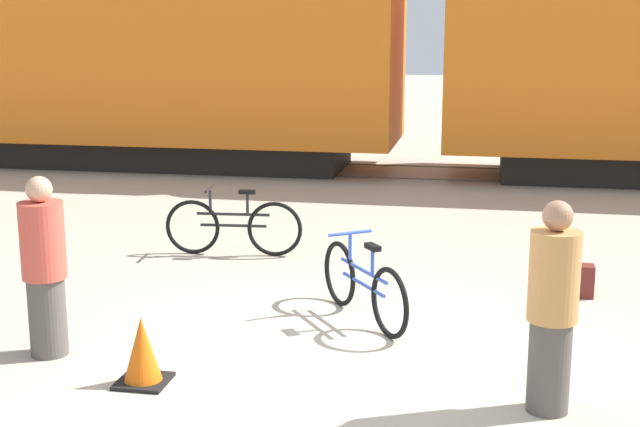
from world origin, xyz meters
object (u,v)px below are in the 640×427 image
object	(u,v)px
person_in_tan	(552,309)
backpack	(580,281)
freight_train	(424,14)
bicycle_black	(233,226)
bicycle_blue	(363,285)
traffic_cone	(142,353)
person_in_red	(44,268)

from	to	relation	value
person_in_tan	backpack	world-z (taller)	person_in_tan
freight_train	bicycle_black	size ratio (longest dim) A/B	32.12
bicycle_blue	backpack	world-z (taller)	bicycle_blue
person_in_tan	traffic_cone	size ratio (longest dim) A/B	2.89
freight_train	backpack	size ratio (longest dim) A/B	160.62
traffic_cone	freight_train	bearing A→B (deg)	82.41
freight_train	person_in_red	size ratio (longest dim) A/B	34.85
person_in_tan	backpack	size ratio (longest dim) A/B	4.68
freight_train	person_in_tan	xyz separation A→B (m)	(1.75, -10.34, -2.15)
person_in_red	person_in_tan	bearing A→B (deg)	160.91
bicycle_black	bicycle_blue	bearing A→B (deg)	-48.08
bicycle_black	traffic_cone	size ratio (longest dim) A/B	3.09
person_in_red	backpack	distance (m)	5.36
bicycle_black	person_in_tan	world-z (taller)	person_in_tan
freight_train	backpack	xyz separation A→B (m)	(2.24, -7.41, -2.77)
freight_train	traffic_cone	xyz separation A→B (m)	(-1.39, -10.42, -2.69)
bicycle_blue	traffic_cone	size ratio (longest dim) A/B	2.58
backpack	person_in_red	bearing A→B (deg)	-151.17
person_in_tan	traffic_cone	xyz separation A→B (m)	(-3.14, -0.08, -0.53)
person_in_tan	traffic_cone	world-z (taller)	person_in_tan
backpack	traffic_cone	bearing A→B (deg)	-140.37
person_in_red	backpack	world-z (taller)	person_in_red
person_in_red	person_in_tan	distance (m)	4.18
bicycle_blue	person_in_red	world-z (taller)	person_in_red
freight_train	bicycle_blue	xyz separation A→B (m)	(0.12, -8.59, -2.59)
person_in_red	person_in_tan	world-z (taller)	person_in_tan
bicycle_blue	traffic_cone	distance (m)	2.37
bicycle_black	traffic_cone	world-z (taller)	bicycle_black
freight_train	bicycle_black	bearing A→B (deg)	-105.42
freight_train	bicycle_black	xyz separation A→B (m)	(-1.78, -6.47, -2.58)
bicycle_blue	person_in_tan	bearing A→B (deg)	-47.15
bicycle_blue	person_in_red	bearing A→B (deg)	-151.32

